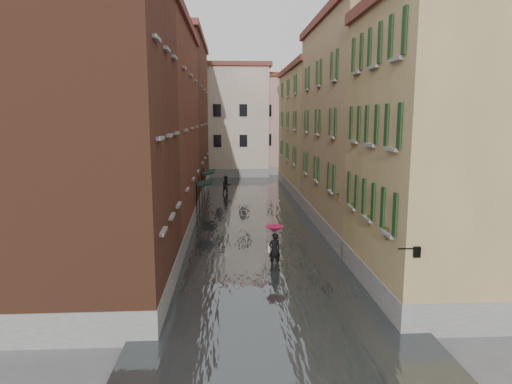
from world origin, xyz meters
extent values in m
plane|color=#5B5A5D|center=(0.00, 0.00, 0.00)|extent=(120.00, 120.00, 0.00)
cube|color=#404647|center=(0.00, 13.00, 0.10)|extent=(10.00, 60.00, 0.20)
cube|color=brown|center=(-7.00, -2.00, 6.50)|extent=(6.00, 8.00, 13.00)
cube|color=brown|center=(-7.00, 9.00, 6.25)|extent=(6.00, 14.00, 12.50)
cube|color=brown|center=(-7.00, 24.00, 7.00)|extent=(6.00, 16.00, 14.00)
cube|color=#95804D|center=(7.00, -2.00, 5.75)|extent=(6.00, 8.00, 11.50)
cube|color=tan|center=(7.00, 9.00, 6.50)|extent=(6.00, 14.00, 13.00)
cube|color=#95804D|center=(7.00, 24.00, 5.75)|extent=(6.00, 16.00, 11.50)
cube|color=beige|center=(-3.00, 38.00, 6.50)|extent=(12.00, 9.00, 13.00)
cube|color=#CA958E|center=(6.00, 40.00, 6.00)|extent=(10.00, 9.00, 12.00)
cube|color=black|center=(-3.45, 12.97, 2.55)|extent=(1.09, 2.83, 0.31)
cylinder|color=black|center=(-3.95, 11.55, 1.40)|extent=(0.06, 0.06, 2.80)
cylinder|color=black|center=(-3.95, 14.38, 1.40)|extent=(0.06, 0.06, 2.80)
cube|color=black|center=(-3.45, 19.34, 2.55)|extent=(1.09, 2.97, 0.31)
cylinder|color=black|center=(-3.95, 17.85, 1.40)|extent=(0.06, 0.06, 2.80)
cylinder|color=black|center=(-3.95, 20.82, 1.40)|extent=(0.06, 0.06, 2.80)
cylinder|color=black|center=(4.05, -6.00, 3.10)|extent=(0.60, 0.05, 0.05)
cube|color=black|center=(4.35, -6.00, 3.00)|extent=(0.22, 0.22, 0.35)
cube|color=beige|center=(4.35, -6.00, 3.00)|extent=(0.14, 0.14, 0.24)
cube|color=#974231|center=(4.12, -4.27, 3.15)|extent=(0.22, 0.85, 0.18)
imported|color=#265926|center=(4.12, -4.27, 3.57)|extent=(0.59, 0.51, 0.66)
cube|color=#974231|center=(4.12, -2.27, 3.15)|extent=(0.22, 0.85, 0.18)
imported|color=#265926|center=(4.12, -2.27, 3.57)|extent=(0.59, 0.51, 0.66)
cube|color=#974231|center=(4.12, 0.27, 3.15)|extent=(0.22, 0.85, 0.18)
imported|color=#265926|center=(4.12, 0.27, 3.57)|extent=(0.59, 0.51, 0.66)
cube|color=#974231|center=(4.12, 3.07, 3.15)|extent=(0.22, 0.85, 0.18)
imported|color=#265926|center=(4.12, 3.07, 3.57)|extent=(0.59, 0.51, 0.66)
cube|color=#974231|center=(4.12, 5.50, 3.15)|extent=(0.22, 0.85, 0.18)
imported|color=#265926|center=(4.12, 5.50, 3.57)|extent=(0.59, 0.51, 0.66)
imported|color=black|center=(0.52, 1.55, 0.85)|extent=(0.71, 0.57, 1.70)
cube|color=beige|center=(0.24, 1.60, 0.95)|extent=(0.08, 0.30, 0.38)
cylinder|color=black|center=(0.52, 1.55, 1.35)|extent=(0.02, 0.02, 1.00)
cone|color=#AE0B38|center=(0.52, 1.55, 1.92)|extent=(0.95, 0.95, 0.28)
imported|color=black|center=(-1.95, 22.30, 0.92)|extent=(1.06, 0.93, 1.84)
camera|label=1|loc=(-1.63, -19.84, 7.30)|focal=32.00mm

